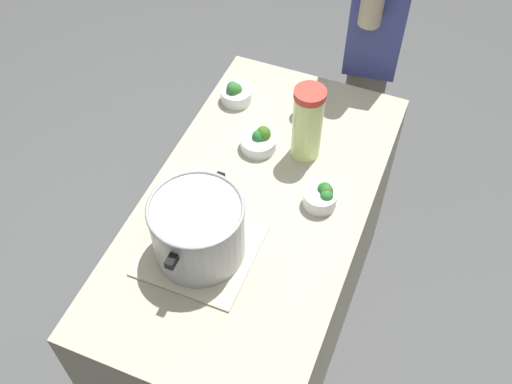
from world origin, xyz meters
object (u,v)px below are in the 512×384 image
object	(u,v)px
lemonade_pitcher	(307,123)
mason_jar	(307,101)
person_cook	(375,42)
broccoli_bowl_back	(322,197)
cooking_pot	(198,229)
broccoli_bowl_center	(259,141)
broccoli_bowl_front	(235,93)

from	to	relation	value
lemonade_pitcher	mason_jar	distance (m)	0.21
lemonade_pitcher	person_cook	bearing A→B (deg)	-6.09
lemonade_pitcher	mason_jar	xyz separation A→B (m)	(0.19, 0.06, -0.08)
lemonade_pitcher	broccoli_bowl_back	xyz separation A→B (m)	(-0.19, -0.12, -0.10)
cooking_pot	broccoli_bowl_back	size ratio (longest dim) A/B	3.23
broccoli_bowl_center	cooking_pot	bearing A→B (deg)	179.56
mason_jar	cooking_pot	bearing A→B (deg)	171.82
broccoli_bowl_front	broccoli_bowl_center	world-z (taller)	broccoli_bowl_front
broccoli_bowl_front	broccoli_bowl_back	size ratio (longest dim) A/B	1.07
mason_jar	broccoli_bowl_front	bearing A→B (deg)	98.06
cooking_pot	broccoli_bowl_front	xyz separation A→B (m)	(0.65, 0.16, -0.08)
broccoli_bowl_back	broccoli_bowl_front	bearing A→B (deg)	52.38
broccoli_bowl_center	person_cook	distance (m)	0.71
broccoli_bowl_back	person_cook	size ratio (longest dim) A/B	0.07
broccoli_bowl_center	broccoli_bowl_back	world-z (taller)	broccoli_bowl_center
cooking_pot	broccoli_bowl_front	bearing A→B (deg)	14.19
mason_jar	broccoli_bowl_back	distance (m)	0.42
broccoli_bowl_back	person_cook	xyz separation A→B (m)	(0.83, 0.05, -0.01)
broccoli_bowl_center	lemonade_pitcher	bearing A→B (deg)	-77.39
mason_jar	broccoli_bowl_back	world-z (taller)	mason_jar
broccoli_bowl_back	person_cook	world-z (taller)	person_cook
broccoli_bowl_back	person_cook	bearing A→B (deg)	3.53
mason_jar	broccoli_bowl_center	size ratio (longest dim) A/B	0.90
mason_jar	broccoli_bowl_center	distance (m)	0.24
lemonade_pitcher	broccoli_bowl_center	world-z (taller)	lemonade_pitcher
lemonade_pitcher	cooking_pot	bearing A→B (deg)	162.37
mason_jar	person_cook	distance (m)	0.48
cooking_pot	lemonade_pitcher	distance (m)	0.52
broccoli_bowl_front	broccoli_bowl_back	distance (m)	0.56
cooking_pot	mason_jar	size ratio (longest dim) A/B	3.08
lemonade_pitcher	mason_jar	bearing A→B (deg)	17.62
mason_jar	broccoli_bowl_center	world-z (taller)	mason_jar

